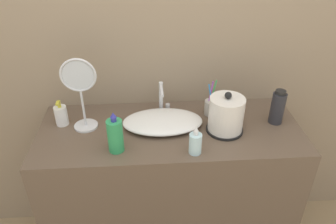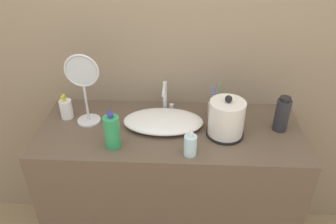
# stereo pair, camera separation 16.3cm
# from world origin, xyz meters

# --- Properties ---
(wall_back) EXTENTS (6.00, 0.04, 2.60)m
(wall_back) POSITION_xyz_m (0.00, 0.56, 1.30)
(wall_back) COLOR gray
(wall_back) RESTS_ON ground_plane
(vanity_counter) EXTENTS (1.35, 0.54, 0.91)m
(vanity_counter) POSITION_xyz_m (0.00, 0.27, 0.46)
(vanity_counter) COLOR brown
(vanity_counter) RESTS_ON ground_plane
(sink_basin) EXTENTS (0.41, 0.25, 0.06)m
(sink_basin) POSITION_xyz_m (-0.04, 0.30, 0.94)
(sink_basin) COLOR white
(sink_basin) RESTS_ON vanity_counter
(faucet) EXTENTS (0.06, 0.15, 0.18)m
(faucet) POSITION_xyz_m (-0.03, 0.43, 1.01)
(faucet) COLOR silver
(faucet) RESTS_ON vanity_counter
(electric_kettle) EXTENTS (0.19, 0.19, 0.22)m
(electric_kettle) POSITION_xyz_m (0.27, 0.23, 1.00)
(electric_kettle) COLOR black
(electric_kettle) RESTS_ON vanity_counter
(toothbrush_cup) EXTENTS (0.07, 0.07, 0.21)m
(toothbrush_cup) POSITION_xyz_m (0.23, 0.39, 0.96)
(toothbrush_cup) COLOR #B7B2A8
(toothbrush_cup) RESTS_ON vanity_counter
(lotion_bottle) EXTENTS (0.06, 0.06, 0.14)m
(lotion_bottle) POSITION_xyz_m (-0.56, 0.35, 0.96)
(lotion_bottle) COLOR white
(lotion_bottle) RESTS_ON vanity_counter
(shampoo_bottle) EXTENTS (0.06, 0.06, 0.15)m
(shampoo_bottle) POSITION_xyz_m (0.10, 0.07, 0.97)
(shampoo_bottle) COLOR silver
(shampoo_bottle) RESTS_ON vanity_counter
(mouthwash_bottle) EXTENTS (0.07, 0.07, 0.21)m
(mouthwash_bottle) POSITION_xyz_m (-0.26, 0.11, 1.00)
(mouthwash_bottle) COLOR #2D9956
(mouthwash_bottle) RESTS_ON vanity_counter
(hand_cream_bottle) EXTENTS (0.07, 0.07, 0.19)m
(hand_cream_bottle) POSITION_xyz_m (0.56, 0.29, 1.00)
(hand_cream_bottle) COLOR #28282D
(hand_cream_bottle) RESTS_ON vanity_counter
(vanity_mirror) EXTENTS (0.17, 0.12, 0.38)m
(vanity_mirror) POSITION_xyz_m (-0.43, 0.32, 1.13)
(vanity_mirror) COLOR silver
(vanity_mirror) RESTS_ON vanity_counter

